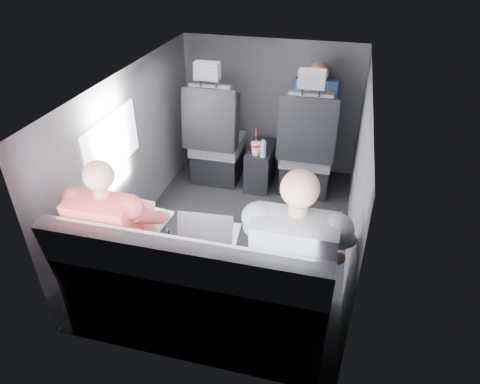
% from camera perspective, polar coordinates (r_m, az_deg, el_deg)
% --- Properties ---
extents(floor, '(2.60, 2.60, 0.00)m').
position_cam_1_polar(floor, '(3.70, -0.17, -5.62)').
color(floor, black).
rests_on(floor, ground).
extents(ceiling, '(2.60, 2.60, 0.00)m').
position_cam_1_polar(ceiling, '(3.06, -0.21, 14.74)').
color(ceiling, '#B2B2AD').
rests_on(ceiling, panel_back).
extents(panel_left, '(0.02, 2.60, 1.35)m').
position_cam_1_polar(panel_left, '(3.63, -14.13, 5.17)').
color(panel_left, '#56565B').
rests_on(panel_left, floor).
extents(panel_right, '(0.02, 2.60, 1.35)m').
position_cam_1_polar(panel_right, '(3.25, 15.38, 1.57)').
color(panel_right, '#56565B').
rests_on(panel_right, floor).
extents(panel_front, '(1.80, 0.02, 1.35)m').
position_cam_1_polar(panel_front, '(4.48, 4.05, 11.35)').
color(panel_front, '#56565B').
rests_on(panel_front, floor).
extents(panel_back, '(1.80, 0.02, 1.35)m').
position_cam_1_polar(panel_back, '(2.33, -8.38, -11.55)').
color(panel_back, '#56565B').
rests_on(panel_back, floor).
extents(side_window, '(0.02, 0.75, 0.42)m').
position_cam_1_polar(side_window, '(3.29, -16.64, 6.26)').
color(side_window, white).
rests_on(side_window, panel_left).
extents(seatbelt, '(0.35, 0.11, 0.59)m').
position_cam_1_polar(seatbelt, '(3.80, 9.06, 9.10)').
color(seatbelt, black).
rests_on(seatbelt, front_seat_right).
extents(front_seat_left, '(0.52, 0.58, 1.26)m').
position_cam_1_polar(front_seat_left, '(4.28, -3.23, 6.32)').
color(front_seat_left, black).
rests_on(front_seat_left, floor).
extents(front_seat_right, '(0.52, 0.58, 1.26)m').
position_cam_1_polar(front_seat_right, '(4.12, 8.86, 4.89)').
color(front_seat_right, black).
rests_on(front_seat_right, floor).
extents(center_console, '(0.24, 0.48, 0.41)m').
position_cam_1_polar(center_console, '(4.31, 2.76, 3.50)').
color(center_console, black).
rests_on(center_console, floor).
extents(rear_bench, '(1.60, 0.57, 0.92)m').
position_cam_1_polar(rear_bench, '(2.74, -5.90, -13.78)').
color(rear_bench, slate).
rests_on(rear_bench, floor).
extents(soda_cup, '(0.09, 0.09, 0.27)m').
position_cam_1_polar(soda_cup, '(4.06, 2.10, 5.89)').
color(soda_cup, white).
rests_on(soda_cup, center_console).
extents(water_bottle, '(0.06, 0.06, 0.17)m').
position_cam_1_polar(water_bottle, '(4.02, 3.09, 5.73)').
color(water_bottle, '#A5CDE0').
rests_on(water_bottle, center_console).
extents(laptop_white, '(0.37, 0.35, 0.26)m').
position_cam_1_polar(laptop_white, '(2.89, -13.35, -3.23)').
color(laptop_white, white).
rests_on(laptop_white, passenger_rear_left).
extents(laptop_silver, '(0.36, 0.33, 0.24)m').
position_cam_1_polar(laptop_silver, '(2.69, -4.02, -5.39)').
color(laptop_silver, silver).
rests_on(laptop_silver, rear_bench).
extents(laptop_black, '(0.31, 0.28, 0.22)m').
position_cam_1_polar(laptop_black, '(2.65, 9.28, -6.59)').
color(laptop_black, black).
rests_on(laptop_black, passenger_rear_right).
extents(passenger_rear_left, '(0.48, 0.61, 1.20)m').
position_cam_1_polar(passenger_rear_left, '(2.78, -15.56, -5.65)').
color(passenger_rear_left, '#39393E').
rests_on(passenger_rear_left, rear_bench).
extents(passenger_rear_right, '(0.55, 0.66, 1.29)m').
position_cam_1_polar(passenger_rear_right, '(2.47, 7.38, -9.04)').
color(passenger_rear_right, navy).
rests_on(passenger_rear_right, rear_bench).
extents(passenger_front_right, '(0.39, 0.39, 0.78)m').
position_cam_1_polar(passenger_front_right, '(4.22, 9.88, 10.62)').
color(passenger_front_right, navy).
rests_on(passenger_front_right, front_seat_right).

